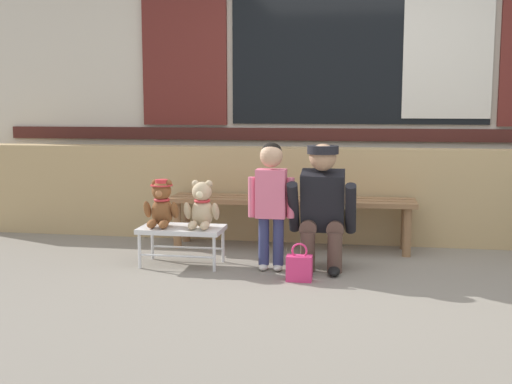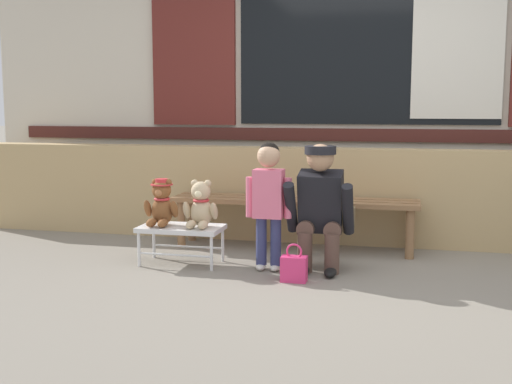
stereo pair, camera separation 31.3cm
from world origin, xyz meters
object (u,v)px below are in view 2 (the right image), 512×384
(small_display_bench, at_px, (181,230))
(handbag_on_ground, at_px, (294,268))
(teddy_bear_with_hat, at_px, (161,203))
(adult_crouching, at_px, (322,207))
(wooden_bench_long, at_px, (294,206))
(teddy_bear_plain, at_px, (201,206))
(child_standing, at_px, (269,192))

(small_display_bench, distance_m, handbag_on_ground, 1.00)
(teddy_bear_with_hat, xyz_separation_m, adult_crouching, (1.24, 0.05, 0.01))
(wooden_bench_long, bearing_deg, teddy_bear_with_hat, -141.86)
(teddy_bear_with_hat, height_order, teddy_bear_plain, same)
(teddy_bear_plain, distance_m, handbag_on_ground, 0.91)
(teddy_bear_with_hat, relative_size, teddy_bear_plain, 1.00)
(wooden_bench_long, xyz_separation_m, teddy_bear_with_hat, (-0.92, -0.72, 0.10))
(child_standing, height_order, handbag_on_ground, child_standing)
(adult_crouching, bearing_deg, child_standing, -167.58)
(small_display_bench, height_order, child_standing, child_standing)
(wooden_bench_long, bearing_deg, teddy_bear_plain, -129.66)
(wooden_bench_long, xyz_separation_m, adult_crouching, (0.33, -0.67, 0.11))
(small_display_bench, relative_size, handbag_on_ground, 2.35)
(wooden_bench_long, bearing_deg, handbag_on_ground, -79.93)
(small_display_bench, relative_size, teddy_bear_plain, 1.76)
(adult_crouching, bearing_deg, wooden_bench_long, 115.91)
(child_standing, bearing_deg, adult_crouching, 12.42)
(teddy_bear_with_hat, height_order, adult_crouching, adult_crouching)
(small_display_bench, bearing_deg, child_standing, -2.45)
(teddy_bear_plain, bearing_deg, small_display_bench, -179.49)
(child_standing, xyz_separation_m, handbag_on_ground, (0.24, -0.27, -0.50))
(teddy_bear_plain, xyz_separation_m, child_standing, (0.54, -0.03, 0.13))
(child_standing, relative_size, adult_crouching, 1.01)
(child_standing, bearing_deg, wooden_bench_long, 85.50)
(teddy_bear_with_hat, relative_size, handbag_on_ground, 1.34)
(teddy_bear_plain, height_order, handbag_on_ground, teddy_bear_plain)
(teddy_bear_plain, height_order, child_standing, child_standing)
(handbag_on_ground, bearing_deg, adult_crouching, 67.94)
(wooden_bench_long, distance_m, small_display_bench, 1.05)
(teddy_bear_with_hat, relative_size, adult_crouching, 0.38)
(adult_crouching, height_order, handbag_on_ground, adult_crouching)
(teddy_bear_plain, bearing_deg, handbag_on_ground, -21.07)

